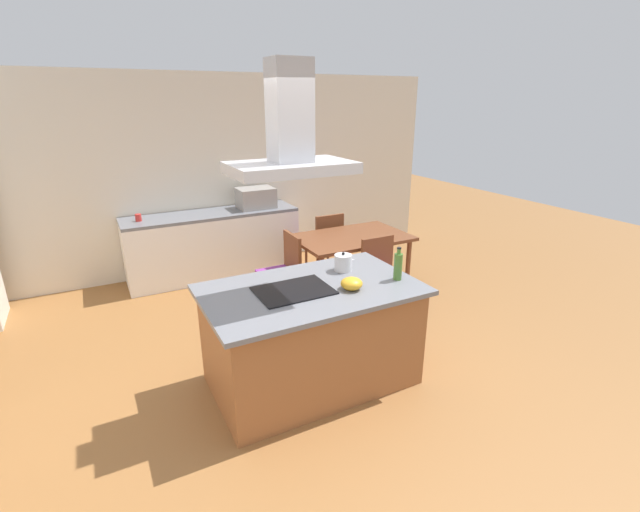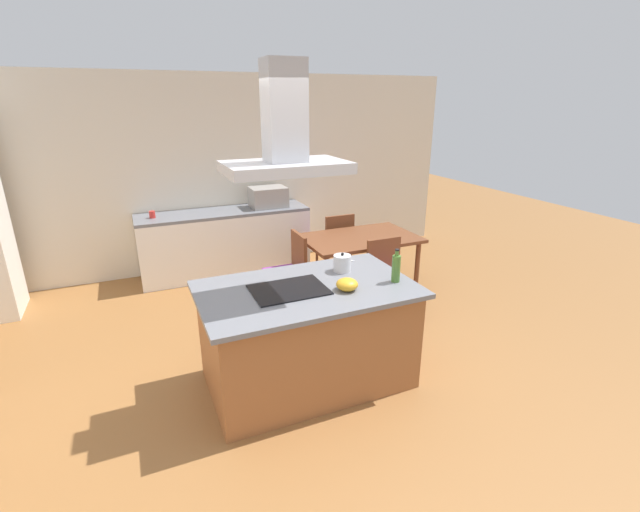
{
  "view_description": "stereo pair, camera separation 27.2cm",
  "coord_description": "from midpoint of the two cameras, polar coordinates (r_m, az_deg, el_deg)",
  "views": [
    {
      "loc": [
        -1.49,
        -2.99,
        2.37
      ],
      "look_at": [
        0.29,
        0.4,
        1.0
      ],
      "focal_mm": 24.86,
      "sensor_mm": 36.0,
      "label": 1
    },
    {
      "loc": [
        -1.25,
        -3.1,
        2.37
      ],
      "look_at": [
        0.29,
        0.4,
        1.0
      ],
      "focal_mm": 24.86,
      "sensor_mm": 36.0,
      "label": 2
    }
  ],
  "objects": [
    {
      "name": "tea_kettle",
      "position": [
        3.97,
        1.06,
        -0.87
      ],
      "size": [
        0.21,
        0.16,
        0.17
      ],
      "color": "silver",
      "rests_on": "kitchen_island"
    },
    {
      "name": "chair_facing_island",
      "position": [
        5.06,
        6.45,
        -2.02
      ],
      "size": [
        0.42,
        0.42,
        0.89
      ],
      "color": "purple",
      "rests_on": "ground"
    },
    {
      "name": "back_counter",
      "position": [
        6.36,
        -14.72,
        1.46
      ],
      "size": [
        2.33,
        0.62,
        0.9
      ],
      "color": "white",
      "rests_on": "ground"
    },
    {
      "name": "chair_facing_back_wall",
      "position": [
        6.14,
        -0.49,
        2.04
      ],
      "size": [
        0.42,
        0.42,
        0.89
      ],
      "color": "purple",
      "rests_on": "ground"
    },
    {
      "name": "olive_oil_bottle",
      "position": [
        3.79,
        8.0,
        -1.3
      ],
      "size": [
        0.07,
        0.07,
        0.29
      ],
      "color": "#47722D",
      "rests_on": "kitchen_island"
    },
    {
      "name": "countertop_microwave",
      "position": [
        6.38,
        -9.49,
        7.39
      ],
      "size": [
        0.5,
        0.38,
        0.28
      ],
      "primitive_type": "cube",
      "color": "#9E9993",
      "rests_on": "back_counter"
    },
    {
      "name": "kitchen_island",
      "position": [
        3.85,
        -3.15,
        -10.2
      ],
      "size": [
        1.78,
        1.08,
        0.9
      ],
      "color": "#995B33",
      "rests_on": "ground"
    },
    {
      "name": "range_hood",
      "position": [
        3.29,
        -6.3,
        14.9
      ],
      "size": [
        0.9,
        0.55,
        0.78
      ],
      "color": "#ADADB2"
    },
    {
      "name": "coffee_mug_red",
      "position": [
        6.11,
        -23.55,
        4.54
      ],
      "size": [
        0.08,
        0.08,
        0.09
      ],
      "primitive_type": "cylinder",
      "color": "red",
      "rests_on": "back_counter"
    },
    {
      "name": "chair_at_left_end",
      "position": [
        5.21,
        -6.08,
        -1.37
      ],
      "size": [
        0.42,
        0.42,
        0.89
      ],
      "color": "purple",
      "rests_on": "ground"
    },
    {
      "name": "mixing_bowl",
      "position": [
        3.6,
        1.92,
        -3.59
      ],
      "size": [
        0.18,
        0.18,
        0.1
      ],
      "primitive_type": "ellipsoid",
      "color": "gold",
      "rests_on": "kitchen_island"
    },
    {
      "name": "cooktop",
      "position": [
        3.59,
        -5.59,
        -4.48
      ],
      "size": [
        0.6,
        0.44,
        0.01
      ],
      "primitive_type": "cube",
      "color": "black",
      "rests_on": "kitchen_island"
    },
    {
      "name": "wall_back",
      "position": [
        6.52,
        -15.57,
        9.99
      ],
      "size": [
        7.2,
        0.1,
        2.7
      ],
      "primitive_type": "cube",
      "color": "beige",
      "rests_on": "ground"
    },
    {
      "name": "ground",
      "position": [
        5.31,
        -9.93,
        -7.16
      ],
      "size": [
        16.0,
        16.0,
        0.0
      ],
      "primitive_type": "plane",
      "color": "#936033"
    },
    {
      "name": "dining_table",
      "position": [
        5.54,
        2.67,
        1.75
      ],
      "size": [
        1.4,
        0.9,
        0.75
      ],
      "color": "brown",
      "rests_on": "ground"
    }
  ]
}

